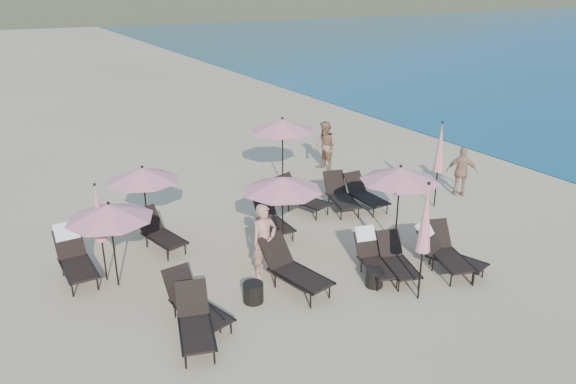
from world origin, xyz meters
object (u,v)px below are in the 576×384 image
lounger_0 (195,321)px  beachgoer_c (462,172)px  lounger_5 (446,251)px  umbrella_closed_2 (98,214)px  lounger_10 (340,194)px  umbrella_open_1 (282,184)px  lounger_1 (197,306)px  umbrella_open_3 (143,174)px  lounger_11 (365,194)px  umbrella_open_0 (109,212)px  umbrella_closed_0 (425,219)px  beachgoer_a (264,241)px  umbrella_closed_1 (440,148)px  lounger_9 (301,196)px  lounger_7 (159,232)px  lounger_8 (273,219)px  beachgoer_b (325,147)px  lounger_2 (293,268)px  umbrella_open_2 (400,174)px  lounger_4 (397,259)px  lounger_12 (445,250)px  lounger_6 (74,256)px  side_table_0 (253,293)px  lounger_13 (191,301)px  lounger_3 (373,256)px  side_table_1 (374,278)px

lounger_0 → beachgoer_c: (10.20, 3.01, 0.36)m
lounger_5 → umbrella_closed_2: (-7.21, 3.55, 1.21)m
lounger_10 → umbrella_open_1: size_ratio=0.85×
lounger_1 → umbrella_open_3: 4.65m
lounger_1 → lounger_11: lounger_11 is taller
umbrella_open_0 → umbrella_open_3: bearing=56.7°
lounger_1 → umbrella_closed_0: umbrella_closed_0 is taller
lounger_1 → beachgoer_a: bearing=11.4°
lounger_1 → umbrella_closed_1: size_ratio=0.63×
umbrella_closed_0 → beachgoer_a: 3.70m
lounger_9 → lounger_10: lounger_9 is taller
lounger_7 → lounger_11: 6.28m
lounger_8 → beachgoer_b: size_ratio=0.86×
umbrella_open_0 → umbrella_closed_0: bearing=-35.0°
lounger_2 → umbrella_open_2: size_ratio=0.89×
lounger_7 → lounger_5: bearing=-51.9°
lounger_5 → beachgoer_a: bearing=171.8°
umbrella_open_1 → umbrella_closed_2: 4.31m
beachgoer_c → umbrella_open_2: bearing=68.8°
lounger_0 → lounger_8: size_ratio=1.13×
lounger_4 → beachgoer_b: beachgoer_b is taller
lounger_1 → lounger_12: 6.02m
umbrella_open_1 → lounger_7: bearing=143.8°
lounger_2 → lounger_7: size_ratio=1.13×
lounger_6 → lounger_2: bearing=-37.2°
umbrella_open_0 → side_table_0: bearing=-42.6°
lounger_13 → beachgoer_c: 10.27m
lounger_11 → lounger_12: 4.13m
umbrella_closed_0 → beachgoer_b: umbrella_closed_0 is taller
lounger_1 → lounger_3: bearing=-17.3°
side_table_0 → lounger_6: bearing=135.1°
umbrella_open_3 → beachgoer_b: (7.23, 2.30, -0.93)m
umbrella_open_2 → umbrella_open_3: bearing=146.9°
umbrella_closed_2 → side_table_1: size_ratio=5.60×
lounger_6 → umbrella_closed_2: (0.57, -0.55, 1.14)m
beachgoer_a → lounger_1: bearing=-159.3°
lounger_10 → umbrella_open_1: umbrella_open_1 is taller
lounger_1 → beachgoer_c: beachgoer_c is taller
beachgoer_a → lounger_5: bearing=-32.1°
umbrella_open_3 → lounger_6: bearing=-151.2°
lounger_11 → beachgoer_c: bearing=-12.9°
lounger_7 → side_table_0: lounger_7 is taller
lounger_5 → umbrella_open_0: (-7.04, 3.19, 1.37)m
umbrella_open_0 → side_table_1: 6.08m
lounger_10 → umbrella_open_1: bearing=-135.6°
lounger_2 → umbrella_closed_1: size_ratio=0.73×
lounger_8 → side_table_0: size_ratio=3.48×
lounger_8 → umbrella_closed_0: size_ratio=0.57×
lounger_0 → lounger_3: lounger_3 is taller
lounger_8 → beachgoer_b: 5.60m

